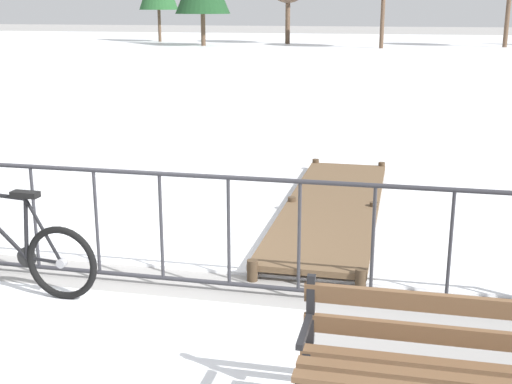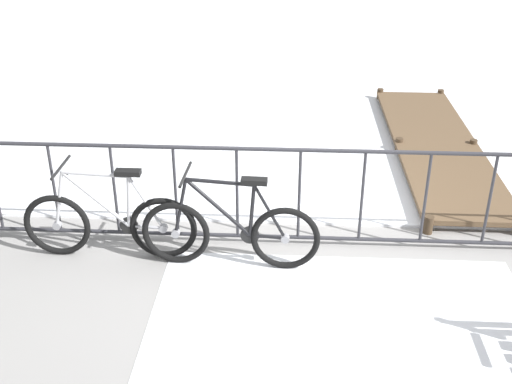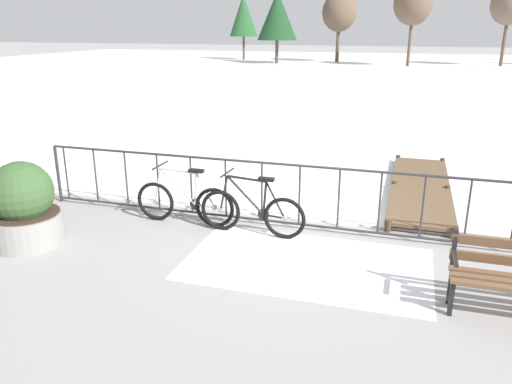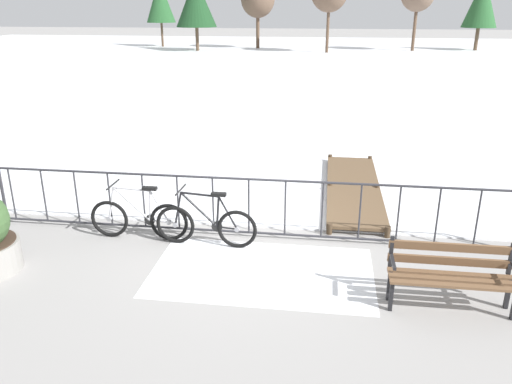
# 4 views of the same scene
# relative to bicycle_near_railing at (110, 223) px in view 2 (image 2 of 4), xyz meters

# --- Properties ---
(ground_plane) EXTENTS (160.00, 160.00, 0.00)m
(ground_plane) POSITION_rel_bicycle_near_railing_xyz_m (1.83, 0.32, -0.37)
(ground_plane) COLOR gray
(snow_patch) EXTENTS (3.31, 1.94, 0.01)m
(snow_patch) POSITION_rel_bicycle_near_railing_xyz_m (2.22, -0.88, -0.36)
(snow_patch) COLOR white
(snow_patch) RESTS_ON ground
(railing_fence) EXTENTS (9.06, 0.06, 1.07)m
(railing_fence) POSITION_rel_bicycle_near_railing_xyz_m (1.83, 0.32, 0.19)
(railing_fence) COLOR #2D2D33
(railing_fence) RESTS_ON ground
(bicycle_near_railing) EXTENTS (1.71, 0.52, 0.97)m
(bicycle_near_railing) POSITION_rel_bicycle_near_railing_xyz_m (0.00, 0.00, 0.00)
(bicycle_near_railing) COLOR black
(bicycle_near_railing) RESTS_ON ground
(bicycle_second) EXTENTS (1.71, 0.52, 0.97)m
(bicycle_second) POSITION_rel_bicycle_near_railing_xyz_m (1.19, -0.11, 0.00)
(bicycle_second) COLOR black
(bicycle_second) RESTS_ON ground
(wooden_dock) EXTENTS (1.10, 4.44, 0.20)m
(wooden_dock) POSITION_rel_bicycle_near_railing_xyz_m (3.70, 2.79, -0.25)
(wooden_dock) COLOR brown
(wooden_dock) RESTS_ON ground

